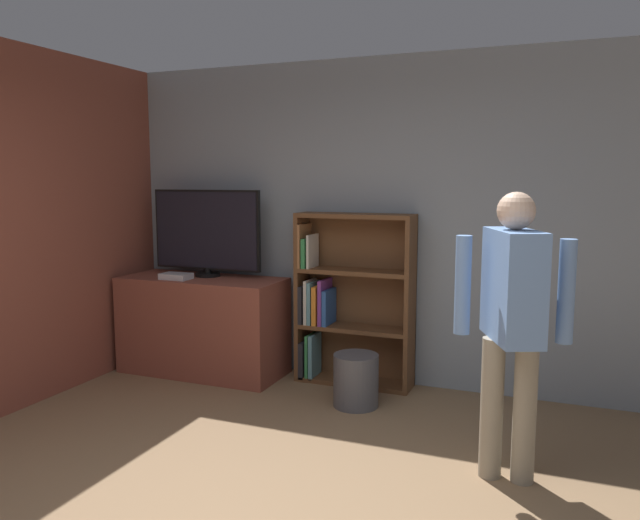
{
  "coord_description": "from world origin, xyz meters",
  "views": [
    {
      "loc": [
        1.43,
        -2.22,
        1.72
      ],
      "look_at": [
        -0.2,
        1.82,
        1.15
      ],
      "focal_mm": 35.0,
      "sensor_mm": 36.0,
      "label": 1
    }
  ],
  "objects_px": {
    "television": "(207,232)",
    "bookshelf": "(344,302)",
    "game_console": "(176,276)",
    "waste_bin": "(356,380)",
    "person": "(512,311)"
  },
  "relations": [
    {
      "from": "game_console",
      "to": "waste_bin",
      "type": "xyz_separation_m",
      "value": [
        1.69,
        -0.13,
        -0.68
      ]
    },
    {
      "from": "television",
      "to": "game_console",
      "type": "xyz_separation_m",
      "value": [
        -0.17,
        -0.24,
        -0.37
      ]
    },
    {
      "from": "television",
      "to": "person",
      "type": "distance_m",
      "value": 2.95
    },
    {
      "from": "waste_bin",
      "to": "game_console",
      "type": "bearing_deg",
      "value": 175.45
    },
    {
      "from": "game_console",
      "to": "bookshelf",
      "type": "distance_m",
      "value": 1.47
    },
    {
      "from": "television",
      "to": "bookshelf",
      "type": "relative_size",
      "value": 0.73
    },
    {
      "from": "bookshelf",
      "to": "person",
      "type": "bearing_deg",
      "value": -41.35
    },
    {
      "from": "game_console",
      "to": "person",
      "type": "distance_m",
      "value": 3.01
    },
    {
      "from": "television",
      "to": "waste_bin",
      "type": "bearing_deg",
      "value": -13.87
    },
    {
      "from": "television",
      "to": "person",
      "type": "height_order",
      "value": "person"
    },
    {
      "from": "waste_bin",
      "to": "bookshelf",
      "type": "bearing_deg",
      "value": 118.9
    },
    {
      "from": "person",
      "to": "television",
      "type": "bearing_deg",
      "value": -136.27
    },
    {
      "from": "bookshelf",
      "to": "waste_bin",
      "type": "distance_m",
      "value": 0.75
    },
    {
      "from": "television",
      "to": "bookshelf",
      "type": "height_order",
      "value": "television"
    },
    {
      "from": "television",
      "to": "waste_bin",
      "type": "xyz_separation_m",
      "value": [
        1.52,
        -0.38,
        -1.05
      ]
    }
  ]
}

